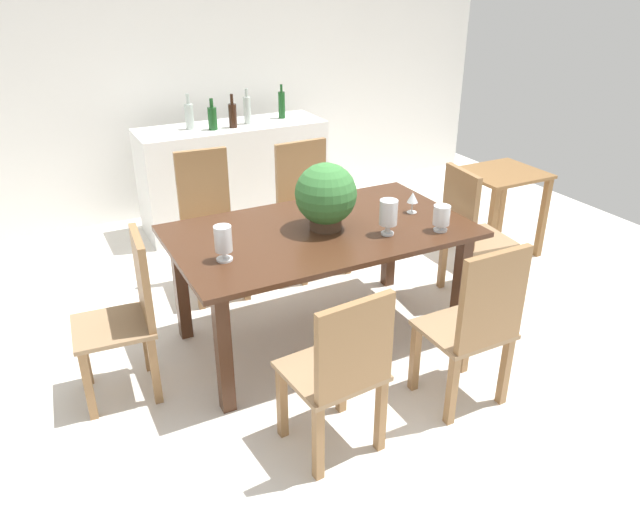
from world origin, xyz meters
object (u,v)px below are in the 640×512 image
chair_near_right (477,322)px  crystal_vase_right (441,216)px  chair_far_right (307,201)px  wine_bottle_tall (247,110)px  chair_foot_end (468,229)px  crystal_vase_left (388,214)px  wine_bottle_dark (233,115)px  wine_bottle_green (189,116)px  wine_glass (413,198)px  kitchen_counter (234,176)px  crystal_vase_center_near (223,240)px  chair_near_left (342,369)px  wine_bottle_amber (212,118)px  dining_table (321,244)px  flower_centerpiece (326,195)px  chair_head_end (128,311)px  side_table (500,191)px  chair_far_left (209,218)px  wine_bottle_clear (282,104)px

chair_near_right → crystal_vase_right: size_ratio=6.10×
chair_far_right → wine_bottle_tall: bearing=91.9°
chair_foot_end → crystal_vase_left: crystal_vase_left is taller
wine_bottle_dark → wine_bottle_green: (-0.35, 0.11, 0.01)m
wine_glass → chair_far_right: bearing=103.3°
crystal_vase_right → kitchen_counter: kitchen_counter is taller
chair_far_right → crystal_vase_center_near: chair_far_right is taller
chair_near_right → crystal_vase_left: (-0.09, 0.73, 0.36)m
chair_near_left → kitchen_counter: bearing=-105.6°
wine_bottle_green → wine_bottle_amber: size_ratio=1.13×
dining_table → crystal_vase_center_near: size_ratio=9.05×
crystal_vase_right → flower_centerpiece: bearing=149.8°
chair_head_end → side_table: 3.12m
dining_table → crystal_vase_right: (0.63, -0.35, 0.19)m
flower_centerpiece → wine_bottle_amber: size_ratio=1.54×
crystal_vase_center_near → wine_glass: crystal_vase_center_near is taller
crystal_vase_center_near → flower_centerpiece: bearing=11.2°
wine_bottle_dark → chair_far_right: bearing=-76.8°
side_table → chair_foot_end: bearing=-146.4°
flower_centerpiece → crystal_vase_left: size_ratio=1.90×
wine_bottle_green → wine_bottle_tall: wine_bottle_tall is taller
flower_centerpiece → wine_bottle_dark: 1.99m
chair_near_left → chair_near_right: bearing=174.8°
dining_table → kitchen_counter: size_ratio=1.09×
crystal_vase_right → wine_bottle_dark: size_ratio=0.56×
chair_near_left → chair_far_right: (0.80, 1.99, 0.03)m
flower_centerpiece → side_table: size_ratio=0.58×
dining_table → chair_far_right: chair_far_right is taller
wine_bottle_dark → crystal_vase_center_near: bearing=-111.4°
wine_glass → kitchen_counter: size_ratio=0.08×
wine_bottle_tall → wine_bottle_amber: size_ratio=1.16×
chair_far_left → flower_centerpiece: (0.43, -1.01, 0.43)m
flower_centerpiece → side_table: flower_centerpiece is taller
chair_foot_end → wine_bottle_green: bearing=38.8°
wine_glass → side_table: bearing=22.6°
chair_foot_end → kitchen_counter: bearing=31.5°
chair_head_end → wine_bottle_clear: bearing=143.1°
chair_far_left → wine_bottle_dark: (0.57, 0.97, 0.49)m
dining_table → side_table: size_ratio=2.55×
flower_centerpiece → wine_glass: flower_centerpiece is taller
flower_centerpiece → wine_glass: (0.61, -0.02, -0.11)m
chair_near_right → side_table: (1.50, 1.48, 0.00)m
wine_bottle_dark → wine_bottle_amber: wine_bottle_dark is taller
flower_centerpiece → side_table: (1.87, 0.50, -0.44)m
chair_far_left → flower_centerpiece: size_ratio=2.53×
wine_bottle_dark → wine_bottle_green: wine_bottle_green is taller
crystal_vase_right → wine_bottle_amber: size_ratio=0.61×
chair_foot_end → side_table: size_ratio=1.38×
wine_bottle_green → wine_bottle_tall: 0.51m
chair_head_end → wine_bottle_green: 2.38m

